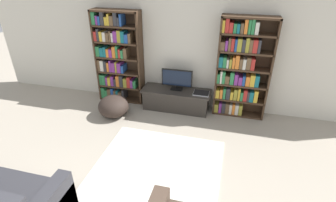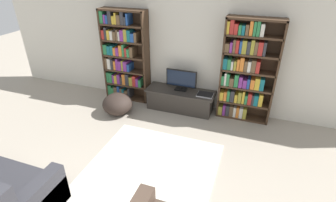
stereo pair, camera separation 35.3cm
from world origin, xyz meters
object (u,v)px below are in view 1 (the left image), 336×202
(television, at_px, (177,79))
(tv_stand, at_px, (176,99))
(bookshelf_left, at_px, (117,58))
(bookshelf_right, at_px, (240,69))
(laptop, at_px, (201,93))
(beanbag_ottoman, at_px, (114,106))

(television, bearing_deg, tv_stand, -90.00)
(bookshelf_left, distance_m, tv_stand, 1.54)
(bookshelf_left, bearing_deg, bookshelf_right, 0.00)
(bookshelf_left, relative_size, laptop, 6.24)
(television, relative_size, laptop, 2.01)
(television, xyz_separation_m, beanbag_ottoman, (-1.16, -0.64, -0.45))
(tv_stand, relative_size, laptop, 4.53)
(bookshelf_left, distance_m, laptop, 1.94)
(television, distance_m, laptop, 0.57)
(bookshelf_left, height_order, beanbag_ottoman, bookshelf_left)
(tv_stand, xyz_separation_m, beanbag_ottoman, (-1.16, -0.60, -0.00))
(television, relative_size, beanbag_ottoman, 1.03)
(bookshelf_left, distance_m, bookshelf_right, 2.56)
(laptop, bearing_deg, television, 171.88)
(bookshelf_right, distance_m, tv_stand, 1.44)
(laptop, bearing_deg, bookshelf_right, 13.02)
(bookshelf_left, bearing_deg, television, -3.68)
(bookshelf_right, distance_m, laptop, 0.89)
(television, height_order, beanbag_ottoman, television)
(tv_stand, height_order, television, television)
(bookshelf_left, bearing_deg, tv_stand, -5.38)
(bookshelf_right, relative_size, television, 3.11)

